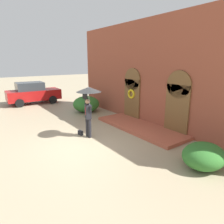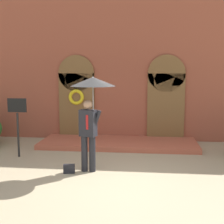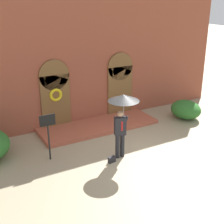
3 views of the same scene
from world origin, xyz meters
name	(u,v)px [view 1 (image 1 of 3)]	position (x,y,z in m)	size (l,w,h in m)	color
ground_plane	(88,142)	(0.00, 0.00, 0.00)	(80.00, 80.00, 0.00)	tan
building_facade	(156,76)	(0.00, 4.15, 2.68)	(14.00, 2.30, 5.60)	brown
person_with_umbrella	(89,97)	(-0.42, 0.32, 1.91)	(1.10, 1.10, 2.36)	black
handbag	(81,133)	(-0.96, 0.12, 0.11)	(0.28, 0.12, 0.22)	black
sign_post	(85,102)	(-2.78, 1.39, 1.16)	(0.56, 0.06, 1.72)	black
shrub_left	(86,104)	(-4.78, 2.52, 0.55)	(1.72, 1.83, 1.09)	#2D6B28
shrub_right	(204,156)	(4.13, 2.05, 0.43)	(1.30, 1.52, 0.85)	#2D6B28
parked_car	(33,93)	(-9.77, 0.29, 0.88)	(2.15, 4.17, 1.76)	maroon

